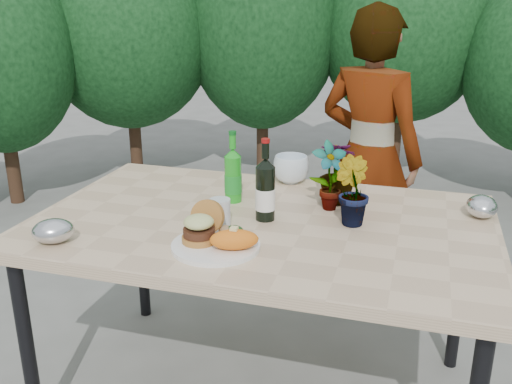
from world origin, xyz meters
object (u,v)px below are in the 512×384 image
(dinner_plate, at_px, (216,246))
(wine_bottle, at_px, (265,190))
(patio_table, at_px, (262,235))
(person, at_px, (369,158))

(dinner_plate, relative_size, wine_bottle, 0.96)
(patio_table, distance_m, wine_bottle, 0.17)
(wine_bottle, bearing_deg, patio_table, -161.82)
(patio_table, relative_size, person, 1.09)
(patio_table, relative_size, dinner_plate, 5.71)
(patio_table, height_order, dinner_plate, dinner_plate)
(wine_bottle, xyz_separation_m, person, (0.27, 0.97, -0.12))
(dinner_plate, distance_m, person, 1.29)
(patio_table, xyz_separation_m, person, (0.27, 0.97, 0.04))
(wine_bottle, bearing_deg, dinner_plate, -128.10)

